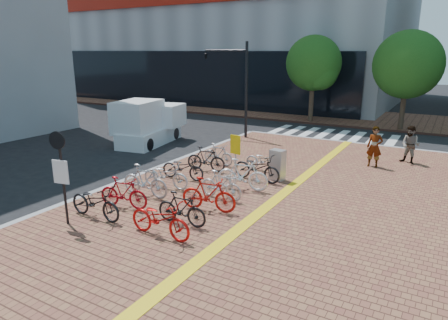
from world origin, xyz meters
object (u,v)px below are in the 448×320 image
Objects in this scene: bike_2 at (145,181)px; box_truck at (148,123)px; bike_6 at (218,154)px; yellow_sign at (235,148)px; bike_13 at (264,161)px; pedestrian_a at (375,147)px; notice_sign at (61,167)px; bike_8 at (182,209)px; pedestrian_b at (410,145)px; bike_12 at (257,168)px; traffic_light_pole at (227,72)px; bike_9 at (209,194)px; bike_0 at (95,202)px; bike_4 at (183,167)px; utility_box at (277,165)px; bike_1 at (123,193)px; bike_11 at (242,175)px; bike_5 at (206,159)px; bike_3 at (166,175)px; bike_10 at (221,185)px; bike_7 at (160,219)px.

bike_2 is 8.87m from box_truck.
yellow_sign is (1.56, -1.29, 0.73)m from bike_6.
pedestrian_a is (3.82, 3.00, 0.43)m from bike_13.
notice_sign is at bearing -62.09° from box_truck.
bike_8 is 0.97× the size of pedestrian_b.
bike_12 is 0.37× the size of traffic_light_pole.
bike_2 is 11.82m from pedestrian_b.
bike_9 reaches higher than bike_13.
pedestrian_a is (6.20, 10.00, 0.37)m from bike_0.
bike_4 is 3.69m from utility_box.
pedestrian_b is at bearing -32.93° from bike_0.
bike_12 is 7.24m from notice_sign.
traffic_light_pole is (-5.28, 10.47, 3.18)m from bike_9.
utility_box is (-4.20, -5.17, -0.24)m from pedestrian_b.
bike_4 is at bearing -176.23° from bike_6.
traffic_light_pole is at bearing 12.21° from bike_0.
bike_1 is at bearing 85.52° from bike_8.
bike_11 is 1.84m from utility_box.
bike_6 is 0.57× the size of notice_sign.
yellow_sign reaches higher than bike_8.
bike_5 is at bearing -170.02° from bike_6.
bike_9 is 0.34× the size of traffic_light_pole.
bike_3 is 1.15× the size of bike_8.
pedestrian_b reaches higher than bike_11.
bike_3 is at bearing -1.37° from bike_0.
bike_5 reaches higher than bike_13.
bike_8 is 0.92× the size of pedestrian_a.
pedestrian_a is at bearing -31.37° from bike_0.
bike_11 is (2.55, 1.20, 0.08)m from bike_3.
bike_11 is 8.43m from pedestrian_b.
bike_1 is 1.09× the size of bike_6.
bike_11 reaches higher than bike_2.
bike_13 is at bearing -14.28° from box_truck.
bike_10 reaches higher than bike_4.
bike_5 is at bearing 50.62° from bike_11.
bike_13 is (-0.27, 1.29, -0.06)m from bike_12.
bike_1 reaches higher than bike_4.
bike_1 is 3.22m from bike_10.
bike_10 is at bearing -36.15° from bike_0.
bike_7 is (2.28, -6.87, 0.05)m from bike_6.
notice_sign is at bearing 168.91° from bike_2.
bike_9 is (2.48, 1.16, 0.03)m from bike_1.
yellow_sign is (1.69, 3.40, 0.64)m from bike_2.
bike_4 is 5.02m from bike_7.
yellow_sign reaches higher than bike_0.
bike_1 reaches higher than bike_10.
bike_1 is at bearing -177.08° from bike_2.
bike_6 is at bearing 35.22° from bike_11.
notice_sign is (-3.06, -5.21, 1.17)m from bike_11.
yellow_sign reaches higher than bike_4.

